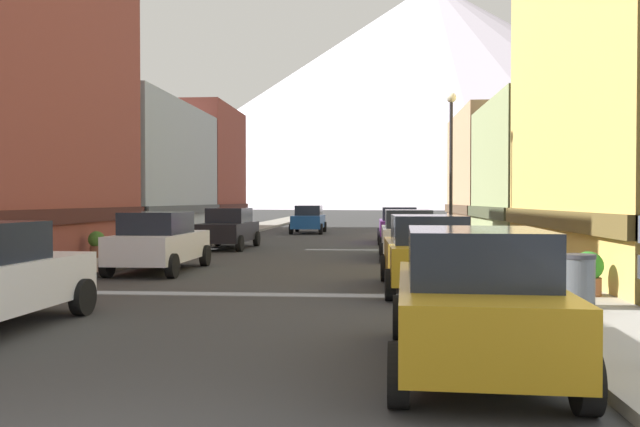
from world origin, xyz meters
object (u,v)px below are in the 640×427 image
at_px(car_right_3, 399,225).
at_px(trash_bin_right, 579,280).
at_px(potted_plant_1, 97,243).
at_px(car_left_1, 159,241).
at_px(car_right_0, 474,299).
at_px(car_right_1, 427,252).
at_px(car_left_2, 228,228).
at_px(car_driving_0, 309,219).
at_px(streetlamp_right, 451,149).
at_px(potted_plant_2, 588,272).
at_px(car_right_2, 408,234).

relative_size(car_right_3, trash_bin_right, 4.49).
bearing_deg(potted_plant_1, car_left_1, -42.24).
xyz_separation_m(car_right_0, car_right_1, (0.00, 7.19, 0.00)).
relative_size(car_left_2, potted_plant_1, 4.93).
bearing_deg(potted_plant_1, car_driving_0, 74.86).
bearing_deg(trash_bin_right, car_left_2, 122.69).
height_order(car_driving_0, trash_bin_right, car_driving_0).
distance_m(car_driving_0, streetlamp_right, 19.43).
bearing_deg(car_left_1, car_right_0, -54.53).
distance_m(car_right_3, streetlamp_right, 9.18).
height_order(trash_bin_right, potted_plant_1, trash_bin_right).
bearing_deg(potted_plant_1, car_right_0, -51.49).
distance_m(car_driving_0, potted_plant_2, 29.16).
xyz_separation_m(car_driving_0, potted_plant_2, (8.60, -27.87, -0.27)).
height_order(car_left_1, car_right_3, same).
height_order(car_right_0, potted_plant_1, car_right_0).
xyz_separation_m(car_right_2, car_driving_0, (-5.40, 17.96, 0.00)).
relative_size(car_left_1, car_right_0, 0.99).
height_order(car_left_2, car_right_1, same).
height_order(car_left_2, potted_plant_1, car_left_2).
bearing_deg(car_right_3, car_left_1, -119.40).
bearing_deg(car_driving_0, car_right_0, -80.85).
relative_size(car_left_1, potted_plant_2, 4.82).
bearing_deg(potted_plant_1, car_right_2, 10.47).
xyz_separation_m(car_right_1, potted_plant_1, (-10.80, 6.38, -0.26)).
xyz_separation_m(car_right_2, streetlamp_right, (1.55, 0.08, 3.09)).
height_order(trash_bin_right, potted_plant_2, trash_bin_right).
distance_m(car_left_1, car_right_2, 9.04).
relative_size(car_right_1, potted_plant_2, 4.82).
bearing_deg(trash_bin_right, streetlamp_right, 94.97).
relative_size(car_left_1, car_right_1, 1.00).
relative_size(car_left_2, car_right_2, 1.01).
bearing_deg(potted_plant_2, car_left_1, 155.12).
height_order(car_right_0, car_right_3, same).
bearing_deg(car_right_2, car_left_2, 149.96).
height_order(car_right_0, trash_bin_right, car_right_0).
height_order(car_right_2, car_right_3, same).
relative_size(car_left_2, car_right_0, 1.00).
relative_size(potted_plant_1, streetlamp_right, 0.15).
relative_size(car_right_2, car_driving_0, 1.00).
bearing_deg(potted_plant_1, streetlamp_right, 9.54).
distance_m(car_driving_0, potted_plant_1, 20.67).
bearing_deg(car_right_0, car_left_1, 125.47).
height_order(car_left_2, car_right_2, same).
height_order(car_right_2, potted_plant_1, car_right_2).
bearing_deg(car_left_1, car_left_2, 89.98).
xyz_separation_m(car_right_2, trash_bin_right, (2.55, -11.42, -0.26)).
relative_size(car_left_1, car_driving_0, 1.01).
relative_size(car_driving_0, streetlamp_right, 0.75).
xyz_separation_m(car_left_1, car_right_3, (7.60, 13.49, 0.00)).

